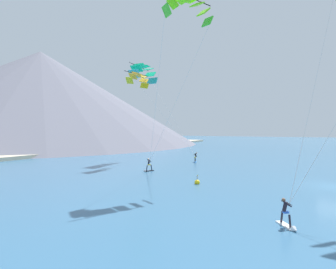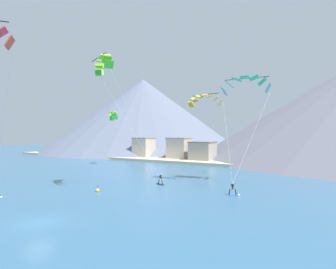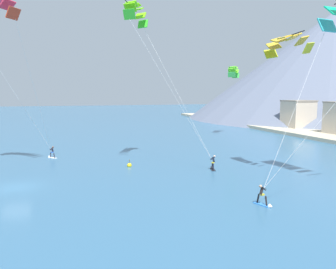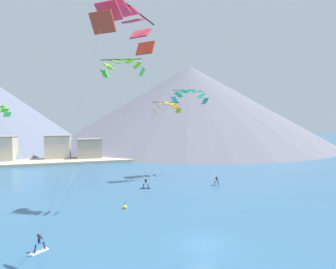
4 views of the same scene
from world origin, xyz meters
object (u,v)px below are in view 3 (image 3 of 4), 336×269
race_marker_buoy (129,165)px  parafoil_kite_mid_center (136,13)px  kitesurfer_near_lead (264,199)px  kitesurfer_near_trail (51,154)px  kitesurfer_mid_center (213,165)px  parafoil_kite_distant_high_outer (287,43)px  parafoil_kite_distant_low_drift (233,71)px

race_marker_buoy → parafoil_kite_mid_center: bearing=87.1°
kitesurfer_near_lead → parafoil_kite_mid_center: 25.29m
kitesurfer_near_lead → kitesurfer_near_trail: kitesurfer_near_lead is taller
kitesurfer_mid_center → kitesurfer_near_lead: bearing=-6.8°
parafoil_kite_distant_high_outer → kitesurfer_mid_center: bearing=-135.0°
kitesurfer_near_lead → parafoil_kite_mid_center: parafoil_kite_mid_center is taller
kitesurfer_near_lead → race_marker_buoy: bearing=-156.0°
kitesurfer_near_trail → kitesurfer_mid_center: kitesurfer_mid_center is taller
race_marker_buoy → kitesurfer_near_lead: bearing=24.0°
kitesurfer_near_trail → kitesurfer_mid_center: size_ratio=0.94×
kitesurfer_mid_center → race_marker_buoy: kitesurfer_mid_center is taller
kitesurfer_near_trail → parafoil_kite_distant_high_outer: parafoil_kite_distant_high_outer is taller
kitesurfer_near_lead → parafoil_kite_mid_center: bearing=-159.0°
kitesurfer_near_lead → kitesurfer_near_trail: size_ratio=1.04×
kitesurfer_mid_center → parafoil_kite_distant_high_outer: 15.46m
parafoil_kite_mid_center → race_marker_buoy: (-0.05, -1.05, -17.99)m
kitesurfer_mid_center → parafoil_kite_mid_center: 19.82m
parafoil_kite_mid_center → kitesurfer_mid_center: bearing=61.3°
parafoil_kite_mid_center → parafoil_kite_distant_low_drift: (-21.31, 24.55, -4.80)m
kitesurfer_near_lead → parafoil_kite_distant_low_drift: bearing=154.8°
parafoil_kite_mid_center → parafoil_kite_distant_high_outer: parafoil_kite_mid_center is taller
kitesurfer_near_lead → parafoil_kite_distant_high_outer: bearing=135.8°
kitesurfer_near_trail → parafoil_kite_distant_low_drift: parafoil_kite_distant_low_drift is taller
kitesurfer_near_trail → race_marker_buoy: bearing=47.0°
kitesurfer_near_lead → kitesurfer_mid_center: kitesurfer_mid_center is taller
kitesurfer_near_trail → parafoil_kite_distant_low_drift: 39.24m
kitesurfer_near_lead → race_marker_buoy: size_ratio=1.75×
kitesurfer_near_trail → parafoil_kite_mid_center: bearing=49.9°
parafoil_kite_distant_high_outer → race_marker_buoy: bearing=-124.3°
parafoil_kite_distant_high_outer → parafoil_kite_distant_low_drift: size_ratio=1.23×
parafoil_kite_mid_center → parafoil_kite_distant_low_drift: size_ratio=3.65×
race_marker_buoy → parafoil_kite_distant_high_outer: bearing=55.7°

